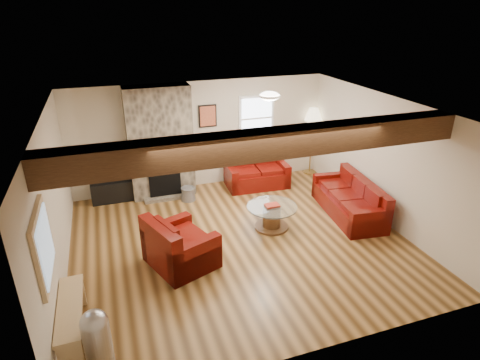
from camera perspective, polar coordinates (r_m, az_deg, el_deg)
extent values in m
plane|color=#4F3215|center=(7.56, -0.02, -8.68)|extent=(8.00, 8.00, 0.00)
plane|color=white|center=(6.57, -0.02, 10.06)|extent=(8.00, 8.00, 0.00)
plane|color=beige|center=(9.45, -5.47, 6.39)|extent=(8.00, 0.00, 8.00)
plane|color=beige|center=(4.79, 10.99, -12.60)|extent=(8.00, 0.00, 8.00)
plane|color=beige|center=(6.72, -25.05, -3.32)|extent=(0.00, 7.50, 7.50)
plane|color=beige|center=(8.36, 19.83, 2.71)|extent=(0.00, 7.50, 7.50)
cube|color=#321D0F|center=(5.50, 4.23, 5.19)|extent=(6.00, 0.36, 0.38)
cube|color=#3B352E|center=(9.05, -11.27, 5.23)|extent=(1.40, 0.50, 2.50)
cube|color=black|center=(9.10, -10.63, -0.02)|extent=(0.70, 0.06, 0.90)
cube|color=#3B352E|center=(9.22, -10.40, -2.47)|extent=(1.00, 0.25, 0.08)
cylinder|color=#4A2D17|center=(7.99, 4.48, -6.62)|extent=(0.65, 0.65, 0.04)
cylinder|color=#4A2D17|center=(7.90, 4.52, -5.40)|extent=(0.35, 0.35, 0.44)
cylinder|color=white|center=(7.78, 4.58, -3.79)|extent=(0.98, 0.98, 0.02)
cube|color=maroon|center=(7.76, 4.59, -3.61)|extent=(0.27, 0.20, 0.03)
cube|color=black|center=(9.38, -17.54, -1.45)|extent=(0.95, 0.38, 0.47)
imported|color=black|center=(9.19, -17.90, 1.30)|extent=(0.87, 0.11, 0.50)
cylinder|color=#A68845|center=(10.66, 9.82, 1.14)|extent=(0.31, 0.31, 0.03)
cylinder|color=#A68845|center=(10.40, 10.10, 4.96)|extent=(0.03, 0.03, 1.53)
cone|color=beige|center=(10.18, 10.42, 9.16)|extent=(0.44, 0.44, 0.31)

